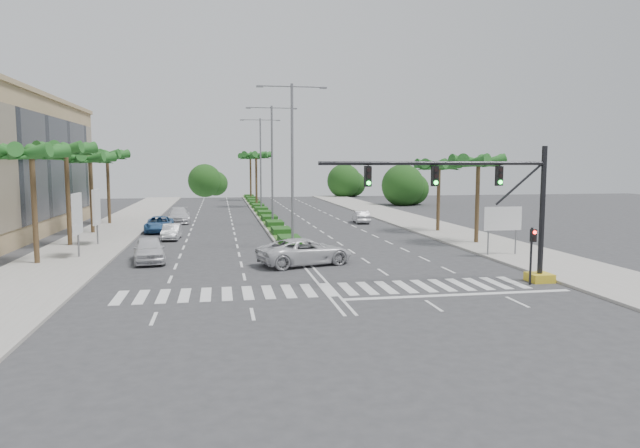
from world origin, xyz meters
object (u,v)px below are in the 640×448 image
(car_parked_d, at_px, (179,215))
(car_crossing, at_px, (305,252))
(car_parked_a, at_px, (149,250))
(car_right, at_px, (361,217))
(car_parked_c, at_px, (159,224))
(car_parked_b, at_px, (172,232))

(car_parked_d, bearing_deg, car_crossing, -74.35)
(car_parked_a, xyz_separation_m, car_right, (19.28, 21.21, -0.15))
(car_parked_c, xyz_separation_m, car_parked_d, (1.21, 8.26, 0.06))
(car_parked_c, height_order, car_right, car_parked_c)
(car_parked_a, bearing_deg, car_parked_d, 81.56)
(car_crossing, bearing_deg, car_parked_b, 16.41)
(car_parked_b, xyz_separation_m, car_parked_d, (-0.32, 13.66, 0.15))
(car_parked_c, height_order, car_parked_d, car_parked_d)
(car_parked_a, distance_m, car_parked_d, 24.73)
(car_parked_a, relative_size, car_right, 1.19)
(car_parked_b, bearing_deg, car_parked_d, 93.88)
(car_parked_b, bearing_deg, car_right, 30.97)
(car_parked_a, height_order, car_right, car_parked_a)
(car_parked_c, bearing_deg, car_crossing, -62.18)
(car_parked_d, distance_m, car_crossing, 28.98)
(car_parked_a, height_order, car_parked_d, car_parked_a)
(car_parked_c, distance_m, car_parked_d, 8.34)
(car_parked_b, distance_m, car_parked_d, 13.67)
(car_right, bearing_deg, car_parked_a, 51.86)
(car_crossing, bearing_deg, car_right, -39.22)
(car_parked_b, height_order, car_crossing, car_crossing)
(car_crossing, distance_m, car_right, 25.73)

